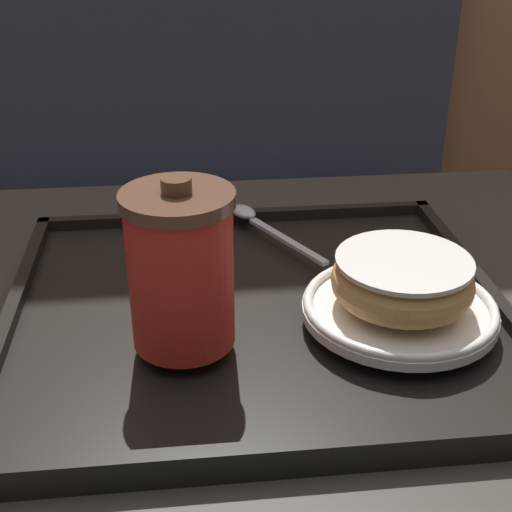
{
  "coord_description": "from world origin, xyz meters",
  "views": [
    {
      "loc": [
        -0.04,
        -0.52,
        1.1
      ],
      "look_at": [
        0.02,
        0.01,
        0.82
      ],
      "focal_mm": 50.0,
      "sensor_mm": 36.0,
      "label": 1
    }
  ],
  "objects": [
    {
      "name": "coffee_cup_front",
      "position": [
        -0.05,
        -0.05,
        0.84
      ],
      "size": [
        0.08,
        0.08,
        0.14
      ],
      "color": "red",
      "rests_on": "serving_tray"
    },
    {
      "name": "plate_with_chocolate_donut",
      "position": [
        0.13,
        -0.03,
        0.79
      ],
      "size": [
        0.16,
        0.16,
        0.01
      ],
      "color": "white",
      "rests_on": "serving_tray"
    },
    {
      "name": "donut_chocolate_glazed",
      "position": [
        0.13,
        -0.03,
        0.81
      ],
      "size": [
        0.12,
        0.12,
        0.04
      ],
      "color": "tan",
      "rests_on": "plate_with_chocolate_donut"
    },
    {
      "name": "spoon",
      "position": [
        0.03,
        0.16,
        0.78
      ],
      "size": [
        0.09,
        0.14,
        0.01
      ],
      "rotation": [
        0.0,
        0.0,
        2.07
      ],
      "color": "silver",
      "rests_on": "serving_tray"
    },
    {
      "name": "cafe_table",
      "position": [
        0.0,
        0.0,
        0.57
      ],
      "size": [
        0.8,
        0.7,
        0.75
      ],
      "color": "#38332D",
      "rests_on": "ground_plane"
    },
    {
      "name": "serving_tray",
      "position": [
        0.02,
        0.01,
        0.76
      ],
      "size": [
        0.43,
        0.39,
        0.02
      ],
      "color": "black",
      "rests_on": "cafe_table"
    },
    {
      "name": "booth_bench",
      "position": [
        -0.28,
        0.87,
        0.32
      ],
      "size": [
        1.66,
        0.44,
        1.0
      ],
      "color": "#33384C",
      "rests_on": "ground_plane"
    }
  ]
}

